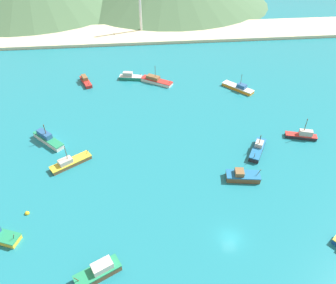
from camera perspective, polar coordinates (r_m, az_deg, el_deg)
The scene contains 14 objects.
ground at distance 83.71m, azimuth 5.95°, elevation 0.31°, with size 260.00×280.00×0.50m.
fishing_boat_1 at distance 73.69m, azimuth 13.09°, elevation -5.90°, with size 7.84×4.11×3.05m.
fishing_boat_2 at distance 108.67m, azimuth -2.17°, elevation 10.88°, with size 10.74×8.53×6.04m.
fishing_boat_3 at distance 111.62m, azimuth -14.43°, elevation 10.46°, with size 4.93×8.29×2.30m.
fishing_boat_4 at distance 111.59m, azimuth -6.78°, elevation 11.47°, with size 7.79×3.75×2.49m.
fishing_boat_5 at distance 87.23m, azimuth -20.60°, elevation 0.53°, with size 8.87×8.88×5.46m.
fishing_boat_6 at distance 81.78m, azimuth 15.64°, elevation -1.24°, with size 6.57×8.77×4.83m.
fishing_boat_9 at distance 78.73m, azimuth -17.03°, elevation -3.47°, with size 9.57×7.44×5.79m.
fishing_boat_10 at distance 58.95m, azimuth -12.21°, elevation -21.55°, with size 8.20×5.93×2.88m.
fishing_boat_11 at distance 90.14m, azimuth 22.76°, elevation 1.14°, with size 8.11×4.15×6.04m.
fishing_boat_12 at distance 106.92m, azimuth 12.41°, elevation 9.43°, with size 9.12×9.69×5.72m.
buoy_0 at distance 71.55m, azimuth -23.73°, elevation -11.51°, with size 0.89×0.89×0.89m.
beach_strip at distance 150.28m, azimuth 0.41°, elevation 18.88°, with size 247.00×23.60×1.20m, color beige.
radio_tower at distance 148.45m, azimuth -5.01°, elevation 23.42°, with size 2.50×2.00×25.00m.
Camera 1 is at (-15.18, -34.12, 51.38)m, focal length 34.32 mm.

